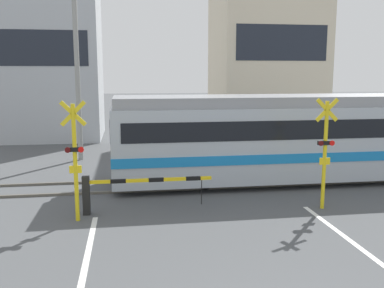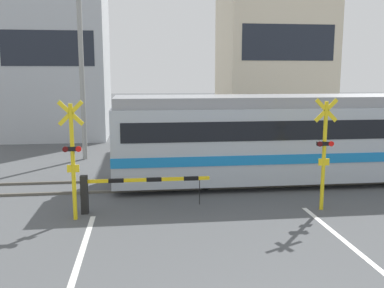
# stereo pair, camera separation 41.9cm
# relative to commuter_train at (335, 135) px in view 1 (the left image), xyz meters

# --- Properties ---
(rail_track_near) EXTENTS (50.00, 0.10, 0.08)m
(rail_track_near) POSITION_rel_commuter_train_xyz_m (-5.48, -0.72, -1.64)
(rail_track_near) COLOR #5B564C
(rail_track_near) RESTS_ON ground_plane
(rail_track_far) EXTENTS (50.00, 0.10, 0.08)m
(rail_track_far) POSITION_rel_commuter_train_xyz_m (-5.48, 0.72, -1.64)
(rail_track_far) COLOR #5B564C
(rail_track_far) RESTS_ON ground_plane
(commuter_train) EXTENTS (16.30, 2.80, 3.14)m
(commuter_train) POSITION_rel_commuter_train_xyz_m (0.00, 0.00, 0.00)
(commuter_train) COLOR #ADB7C1
(commuter_train) RESTS_ON ground_plane
(crossing_barrier_near) EXTENTS (3.66, 0.20, 1.10)m
(crossing_barrier_near) POSITION_rel_commuter_train_xyz_m (-7.86, -2.78, -0.95)
(crossing_barrier_near) COLOR black
(crossing_barrier_near) RESTS_ON ground_plane
(crossing_barrier_far) EXTENTS (3.66, 0.20, 1.10)m
(crossing_barrier_far) POSITION_rel_commuter_train_xyz_m (-3.09, 2.66, -0.95)
(crossing_barrier_far) COLOR black
(crossing_barrier_far) RESTS_ON ground_plane
(crossing_signal_left) EXTENTS (0.68, 0.15, 3.24)m
(crossing_signal_left) POSITION_rel_commuter_train_xyz_m (-8.98, -3.26, 0.10)
(crossing_signal_left) COLOR yellow
(crossing_signal_left) RESTS_ON ground_plane
(crossing_signal_right) EXTENTS (0.68, 0.15, 3.24)m
(crossing_signal_right) POSITION_rel_commuter_train_xyz_m (-1.98, -3.26, 0.10)
(crossing_signal_right) COLOR yellow
(crossing_signal_right) RESTS_ON ground_plane
(pedestrian) EXTENTS (0.38, 0.22, 1.65)m
(pedestrian) POSITION_rel_commuter_train_xyz_m (-6.12, 4.45, -0.74)
(pedestrian) COLOR #33384C
(pedestrian) RESTS_ON ground_plane
(building_left_of_street) EXTENTS (5.90, 5.78, 9.57)m
(building_left_of_street) POSITION_rel_commuter_train_xyz_m (-12.08, 12.66, 3.10)
(building_left_of_street) COLOR #B2B7BC
(building_left_of_street) RESTS_ON ground_plane
(building_right_of_street) EXTENTS (6.58, 5.78, 10.33)m
(building_right_of_street) POSITION_rel_commuter_train_xyz_m (1.46, 12.66, 3.48)
(building_right_of_street) COLOR beige
(building_right_of_street) RESTS_ON ground_plane
(utility_pole_streetside) EXTENTS (0.22, 0.22, 7.17)m
(utility_pole_streetside) POSITION_rel_commuter_train_xyz_m (-9.73, 5.16, 1.90)
(utility_pole_streetside) COLOR gray
(utility_pole_streetside) RESTS_ON ground_plane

